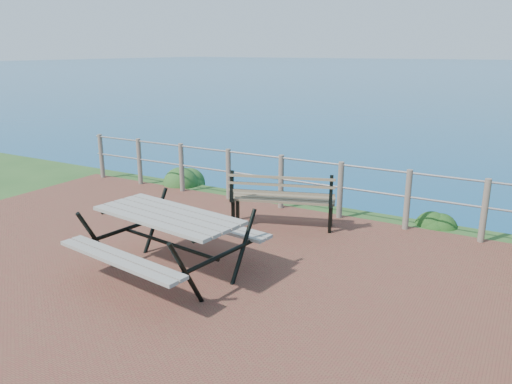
{
  "coord_description": "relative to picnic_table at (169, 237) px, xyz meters",
  "views": [
    {
      "loc": [
        4.0,
        -4.58,
        2.87
      ],
      "look_at": [
        0.34,
        1.83,
        0.75
      ],
      "focal_mm": 35.0,
      "sensor_mm": 36.0,
      "label": 1
    }
  ],
  "objects": [
    {
      "name": "park_bench",
      "position": [
        0.43,
        2.39,
        0.1
      ],
      "size": [
        1.77,
        0.96,
        0.97
      ],
      "rotation": [
        0.0,
        0.0,
        0.33
      ],
      "color": "brown",
      "rests_on": "ground"
    },
    {
      "name": "ground",
      "position": [
        -0.04,
        -0.08,
        -0.54
      ],
      "size": [
        10.0,
        7.0,
        0.12
      ],
      "primitive_type": "cube",
      "color": "brown",
      "rests_on": "ground"
    },
    {
      "name": "safety_railing",
      "position": [
        -0.04,
        3.27,
        0.04
      ],
      "size": [
        9.4,
        0.1,
        1.0
      ],
      "color": "#6B5B4C",
      "rests_on": "ground"
    },
    {
      "name": "shrub_lip_east",
      "position": [
        2.52,
        3.64,
        -0.54
      ],
      "size": [
        0.74,
        0.74,
        0.47
      ],
      "primitive_type": "ellipsoid",
      "color": "#214314",
      "rests_on": "ground"
    },
    {
      "name": "shrub_lip_west",
      "position": [
        -2.64,
        3.86,
        -0.54
      ],
      "size": [
        0.81,
        0.81,
        0.56
      ],
      "primitive_type": "ellipsoid",
      "color": "#26481B",
      "rests_on": "ground"
    },
    {
      "name": "picnic_table",
      "position": [
        0.0,
        0.0,
        0.0
      ],
      "size": [
        2.08,
        1.72,
        0.84
      ],
      "rotation": [
        0.0,
        0.0,
        -0.13
      ],
      "color": "gray",
      "rests_on": "ground"
    }
  ]
}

